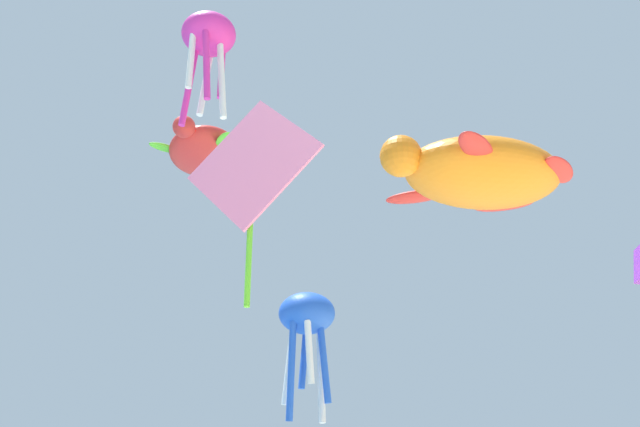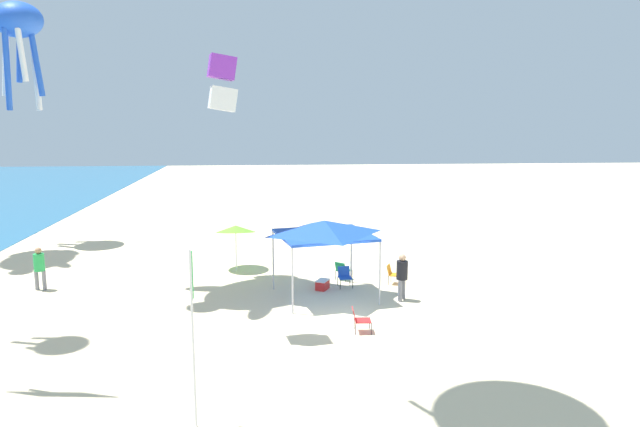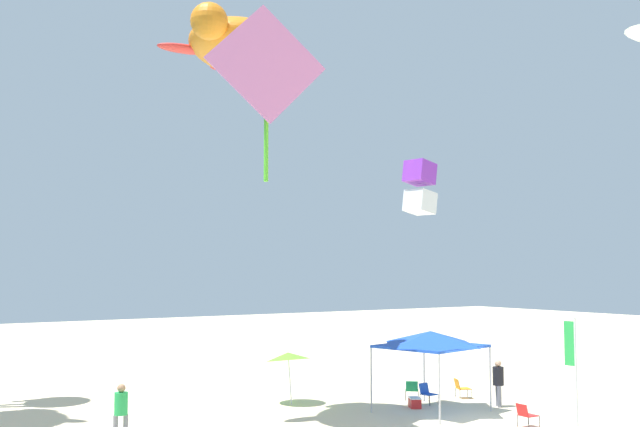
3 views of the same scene
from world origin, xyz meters
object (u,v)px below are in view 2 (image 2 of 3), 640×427
object	(u,v)px
folding_chair_facing_ocean	(342,269)
canopy_tent	(324,229)
banner_flag	(193,322)
beach_umbrella	(236,229)
kite_box_purple	(222,83)
person_far_stroller	(39,265)
cooler_box	(322,285)
kite_octopus_blue	(18,26)
person_near_umbrella	(402,273)
folding_chair_left_of_tent	(359,318)
folding_chair_near_cooler	(345,275)
folding_chair_right_of_tent	(393,273)

from	to	relation	value
folding_chair_facing_ocean	canopy_tent	bearing A→B (deg)	107.20
folding_chair_facing_ocean	banner_flag	bearing A→B (deg)	108.35
beach_umbrella	kite_box_purple	distance (m)	10.07
person_far_stroller	cooler_box	bearing A→B (deg)	4.18
canopy_tent	kite_octopus_blue	bearing A→B (deg)	53.50
kite_octopus_blue	person_near_umbrella	bearing A→B (deg)	-149.14
beach_umbrella	banner_flag	size ratio (longest dim) A/B	0.52
folding_chair_left_of_tent	person_near_umbrella	world-z (taller)	person_near_umbrella
person_near_umbrella	folding_chair_left_of_tent	bearing A→B (deg)	-179.24
folding_chair_facing_ocean	person_far_stroller	distance (m)	12.45
folding_chair_near_cooler	person_far_stroller	world-z (taller)	person_far_stroller
folding_chair_right_of_tent	kite_box_purple	xyz separation A→B (m)	(-5.05, 6.49, 7.58)
banner_flag	kite_box_purple	xyz separation A→B (m)	(6.07, -0.29, 5.53)
kite_octopus_blue	folding_chair_right_of_tent	bearing A→B (deg)	-143.89
canopy_tent	cooler_box	size ratio (longest dim) A/B	5.51
banner_flag	kite_box_purple	distance (m)	8.22
folding_chair_near_cooler	person_near_umbrella	bearing A→B (deg)	-50.85
folding_chair_right_of_tent	folding_chair_near_cooler	size ratio (longest dim) A/B	1.00
folding_chair_facing_ocean	cooler_box	xyz separation A→B (m)	(-1.32, 0.96, -0.27)
folding_chair_left_of_tent	person_far_stroller	size ratio (longest dim) A/B	0.46
canopy_tent	kite_box_purple	xyz separation A→B (m)	(-3.48, 3.46, 5.33)
beach_umbrella	folding_chair_right_of_tent	bearing A→B (deg)	-113.34
kite_octopus_blue	canopy_tent	bearing A→B (deg)	-152.37
folding_chair_right_of_tent	cooler_box	xyz separation A→B (m)	(-0.59, 3.03, -0.27)
folding_chair_right_of_tent	banner_flag	xyz separation A→B (m)	(-11.11, 6.78, 2.05)
canopy_tent	person_far_stroller	distance (m)	11.70
canopy_tent	person_near_umbrella	distance (m)	3.43
folding_chair_left_of_tent	kite_octopus_blue	size ratio (longest dim) A/B	0.14
folding_chair_facing_ocean	folding_chair_left_of_tent	size ratio (longest dim) A/B	1.00
beach_umbrella	person_far_stroller	distance (m)	8.26
kite_box_purple	kite_octopus_blue	xyz separation A→B (m)	(14.82, 11.87, 3.58)
kite_octopus_blue	banner_flag	bearing A→B (deg)	-176.85
cooler_box	folding_chair_near_cooler	bearing A→B (deg)	-69.75
folding_chair_left_of_tent	banner_flag	xyz separation A→B (m)	(-5.66, 4.59, 2.05)
kite_box_purple	folding_chair_facing_ocean	bearing A→B (deg)	131.42
kite_box_purple	person_far_stroller	bearing A→B (deg)	-134.24
banner_flag	kite_octopus_blue	distance (m)	25.57
folding_chair_near_cooler	folding_chair_left_of_tent	bearing A→B (deg)	-97.21
beach_umbrella	folding_chair_near_cooler	world-z (taller)	beach_umbrella
canopy_tent	banner_flag	bearing A→B (deg)	158.58
folding_chair_right_of_tent	banner_flag	world-z (taller)	banner_flag
banner_flag	person_far_stroller	size ratio (longest dim) A/B	2.37
beach_umbrella	folding_chair_right_of_tent	world-z (taller)	beach_umbrella
folding_chair_right_of_tent	kite_octopus_blue	distance (m)	23.61
cooler_box	banner_flag	xyz separation A→B (m)	(-10.53, 3.75, 2.32)
canopy_tent	folding_chair_right_of_tent	world-z (taller)	canopy_tent
folding_chair_facing_ocean	kite_octopus_blue	bearing A→B (deg)	11.01
person_near_umbrella	folding_chair_facing_ocean	bearing A→B (deg)	67.46
cooler_box	person_far_stroller	distance (m)	11.51
folding_chair_right_of_tent	kite_box_purple	bearing A→B (deg)	151.17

